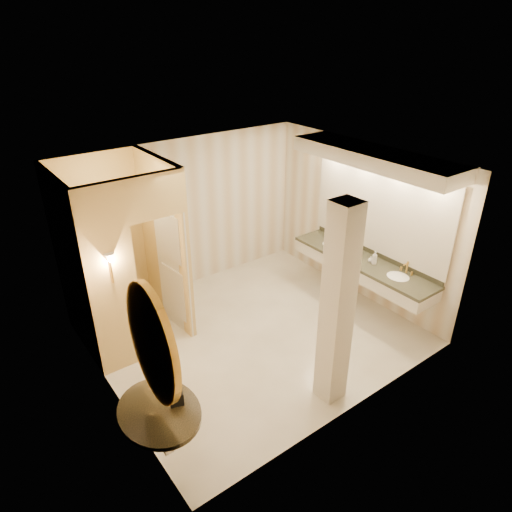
% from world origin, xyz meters
% --- Properties ---
extents(floor, '(4.50, 4.50, 0.00)m').
position_xyz_m(floor, '(0.00, 0.00, 0.00)').
color(floor, '#EFE6CE').
rests_on(floor, ground).
extents(ceiling, '(4.50, 4.50, 0.00)m').
position_xyz_m(ceiling, '(0.00, 0.00, 2.70)').
color(ceiling, silver).
rests_on(ceiling, wall_back).
extents(wall_back, '(4.50, 0.02, 2.70)m').
position_xyz_m(wall_back, '(0.00, 2.00, 1.35)').
color(wall_back, beige).
rests_on(wall_back, floor).
extents(wall_front, '(4.50, 0.02, 2.70)m').
position_xyz_m(wall_front, '(0.00, -2.00, 1.35)').
color(wall_front, beige).
rests_on(wall_front, floor).
extents(wall_left, '(0.02, 4.00, 2.70)m').
position_xyz_m(wall_left, '(-2.25, 0.00, 1.35)').
color(wall_left, beige).
rests_on(wall_left, floor).
extents(wall_right, '(0.02, 4.00, 2.70)m').
position_xyz_m(wall_right, '(2.25, 0.00, 1.35)').
color(wall_right, beige).
rests_on(wall_right, floor).
extents(toilet_closet, '(1.50, 1.55, 2.70)m').
position_xyz_m(toilet_closet, '(-1.11, 0.97, 1.39)').
color(toilet_closet, '#F1CC7E').
rests_on(toilet_closet, floor).
extents(wall_sconce, '(0.14, 0.14, 0.42)m').
position_xyz_m(wall_sconce, '(-1.93, 0.43, 1.73)').
color(wall_sconce, gold).
rests_on(wall_sconce, toilet_closet).
extents(vanity, '(0.75, 2.83, 2.09)m').
position_xyz_m(vanity, '(1.98, -0.40, 1.63)').
color(vanity, beige).
rests_on(vanity, floor).
extents(console_shelf, '(1.00, 1.00, 1.95)m').
position_xyz_m(console_shelf, '(-2.21, -1.40, 1.34)').
color(console_shelf, black).
rests_on(console_shelf, floor).
extents(pillar, '(0.31, 0.31, 2.70)m').
position_xyz_m(pillar, '(0.02, -1.65, 1.35)').
color(pillar, beige).
rests_on(pillar, floor).
extents(tissue_box, '(0.18, 0.18, 0.14)m').
position_xyz_m(tissue_box, '(-2.04, -1.41, 0.95)').
color(tissue_box, black).
rests_on(tissue_box, console_shelf).
extents(toilet, '(0.57, 0.78, 0.71)m').
position_xyz_m(toilet, '(-1.95, 1.41, 0.35)').
color(toilet, white).
rests_on(toilet, floor).
extents(soap_bottle_a, '(0.07, 0.07, 0.14)m').
position_xyz_m(soap_bottle_a, '(1.93, -0.30, 0.95)').
color(soap_bottle_a, beige).
rests_on(soap_bottle_a, vanity).
extents(soap_bottle_b, '(0.09, 0.09, 0.10)m').
position_xyz_m(soap_bottle_b, '(1.98, -0.54, 0.93)').
color(soap_bottle_b, silver).
rests_on(soap_bottle_b, vanity).
extents(soap_bottle_c, '(0.11, 0.11, 0.23)m').
position_xyz_m(soap_bottle_c, '(1.98, -0.61, 0.99)').
color(soap_bottle_c, '#C6B28C').
rests_on(soap_bottle_c, vanity).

